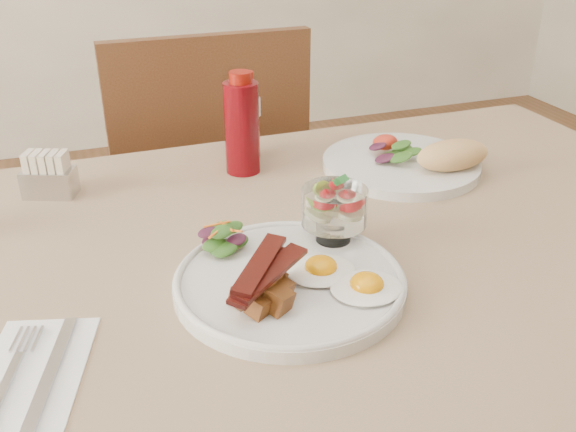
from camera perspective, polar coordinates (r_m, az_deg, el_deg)
name	(u,v)px	position (r m, az deg, el deg)	size (l,w,h in m)	color
table	(312,306)	(0.91, 2.12, -7.98)	(1.33, 0.88, 0.75)	brown
chair_far	(205,200)	(1.53, -7.36, 1.46)	(0.42, 0.42, 0.93)	brown
main_plate	(290,283)	(0.78, 0.14, -5.95)	(0.28, 0.28, 0.02)	silver
fried_eggs	(343,277)	(0.76, 4.94, -5.44)	(0.14, 0.15, 0.02)	white
bacon_potato_pile	(266,284)	(0.72, -1.99, -6.09)	(0.11, 0.11, 0.05)	brown
side_salad	(224,239)	(0.82, -5.75, -2.06)	(0.07, 0.07, 0.04)	#1D4412
fruit_cup	(334,207)	(0.83, 4.12, 0.82)	(0.09, 0.09, 0.09)	white
second_plate	(413,161)	(1.11, 11.03, 4.86)	(0.27, 0.27, 0.07)	silver
ketchup_bottle	(242,126)	(1.07, -4.12, 7.98)	(0.07, 0.07, 0.17)	#59050A
hot_sauce_bottle	(248,117)	(1.13, -3.56, 8.81)	(0.05, 0.05, 0.15)	#59050A
sugar_caddy	(49,177)	(1.06, -20.50, 3.28)	(0.09, 0.07, 0.07)	silver
napkin_cutlery	(31,376)	(0.70, -21.87, -13.08)	(0.15, 0.21, 0.01)	white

